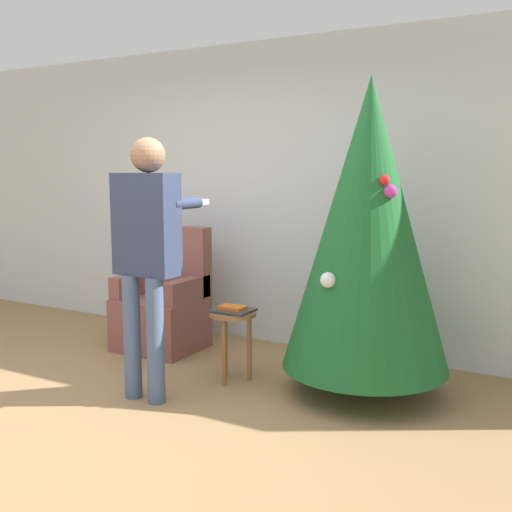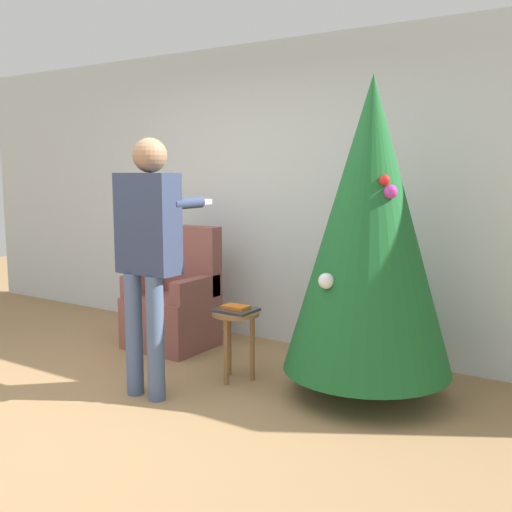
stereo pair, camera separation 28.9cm
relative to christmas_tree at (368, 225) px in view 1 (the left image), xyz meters
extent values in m
plane|color=#99754C|center=(-1.30, -1.37, -1.20)|extent=(14.00, 14.00, 0.00)
cube|color=silver|center=(-1.30, 0.86, 0.15)|extent=(8.00, 0.06, 2.70)
cylinder|color=brown|center=(0.00, 0.00, -1.10)|extent=(0.10, 0.10, 0.19)
cone|color=#195B28|center=(0.00, 0.00, 0.00)|extent=(1.16, 1.16, 2.01)
sphere|color=#B23399|center=(0.19, -0.14, 0.24)|extent=(0.09, 0.09, 0.09)
sphere|color=white|center=(-0.22, 0.35, -0.39)|extent=(0.07, 0.07, 0.07)
sphere|color=red|center=(0.15, -0.15, 0.31)|extent=(0.07, 0.07, 0.07)
sphere|color=white|center=(-0.13, -0.38, -0.33)|extent=(0.10, 0.10, 0.10)
cube|color=brown|center=(-1.92, 0.14, -0.97)|extent=(0.69, 0.61, 0.46)
cube|color=brown|center=(-1.92, 0.38, -0.43)|extent=(0.69, 0.14, 0.61)
cube|color=brown|center=(-2.21, 0.14, -0.64)|extent=(0.12, 0.55, 0.19)
cube|color=brown|center=(-1.64, 0.14, -0.64)|extent=(0.12, 0.55, 0.19)
cylinder|color=#475B84|center=(-1.38, -0.86, -0.76)|extent=(0.12, 0.12, 0.87)
cylinder|color=#475B84|center=(-1.17, -0.86, -0.76)|extent=(0.12, 0.12, 0.87)
cube|color=#2D3856|center=(-1.28, -0.80, 0.01)|extent=(0.45, 0.20, 0.69)
sphere|color=#936B4C|center=(-1.28, -0.77, 0.47)|extent=(0.24, 0.24, 0.24)
cylinder|color=#2D3856|center=(-1.47, -0.61, 0.15)|extent=(0.08, 0.30, 0.08)
cylinder|color=#2D3856|center=(-1.08, -0.61, 0.15)|extent=(0.08, 0.30, 0.08)
cube|color=white|center=(-1.08, -0.42, 0.15)|extent=(0.04, 0.14, 0.04)
cylinder|color=olive|center=(-0.94, -0.24, -0.68)|extent=(0.35, 0.35, 0.03)
cylinder|color=olive|center=(-0.94, -0.37, -0.95)|extent=(0.04, 0.04, 0.50)
cylinder|color=olive|center=(-0.84, -0.18, -0.95)|extent=(0.04, 0.04, 0.50)
cylinder|color=olive|center=(-1.05, -0.18, -0.95)|extent=(0.04, 0.04, 0.50)
cube|color=#38383D|center=(-0.94, -0.24, -0.66)|extent=(0.29, 0.25, 0.02)
cube|color=orange|center=(-0.94, -0.24, -0.63)|extent=(0.19, 0.13, 0.02)
camera|label=1|loc=(1.32, -3.95, 0.37)|focal=42.00mm
camera|label=2|loc=(1.56, -3.80, 0.37)|focal=42.00mm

